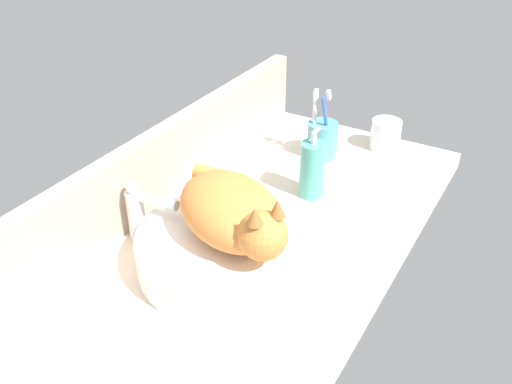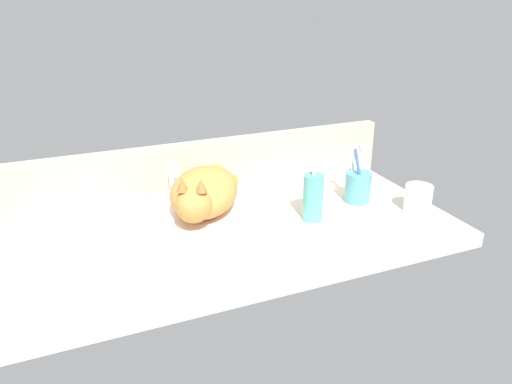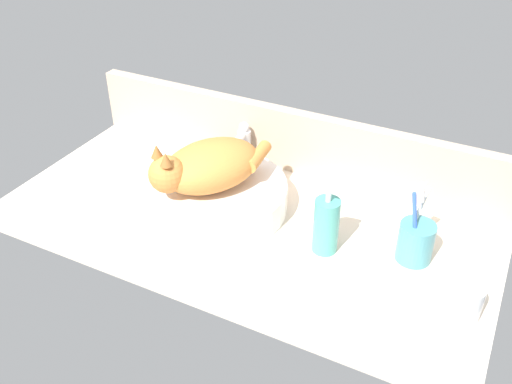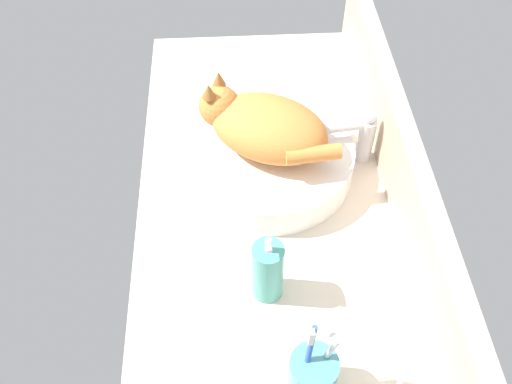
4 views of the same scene
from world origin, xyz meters
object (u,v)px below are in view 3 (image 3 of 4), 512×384
at_px(sink_basin, 214,196).
at_px(cat, 207,165).
at_px(toothbrush_cup, 416,241).
at_px(water_glass, 461,302).
at_px(faucet, 243,145).
at_px(soap_dispenser, 326,225).

bearing_deg(sink_basin, cat, -115.03).
distance_m(cat, toothbrush_cup, 0.51).
xyz_separation_m(cat, water_glass, (0.62, -0.09, -0.09)).
distance_m(sink_basin, faucet, 0.20).
relative_size(sink_basin, soap_dispenser, 2.21).
distance_m(soap_dispenser, toothbrush_cup, 0.20).
relative_size(sink_basin, faucet, 2.71).
distance_m(faucet, water_glass, 0.71).
bearing_deg(cat, faucet, 94.82).
height_order(soap_dispenser, water_glass, soap_dispenser).
distance_m(sink_basin, toothbrush_cup, 0.49).
relative_size(sink_basin, toothbrush_cup, 1.97).
bearing_deg(sink_basin, water_glass, -8.99).
height_order(sink_basin, faucet, faucet).
relative_size(sink_basin, water_glass, 4.63).
height_order(soap_dispenser, toothbrush_cup, toothbrush_cup).
relative_size(faucet, water_glass, 1.71).
bearing_deg(toothbrush_cup, sink_basin, -176.43).
bearing_deg(soap_dispenser, cat, 177.03).
bearing_deg(faucet, cat, -85.18).
bearing_deg(soap_dispenser, water_glass, -12.53).
height_order(sink_basin, cat, cat).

